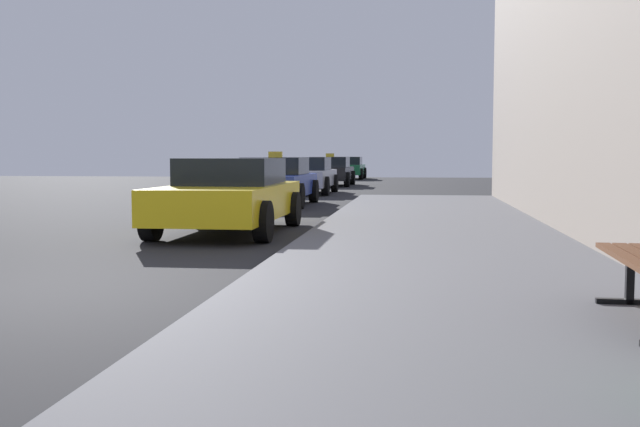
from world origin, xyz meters
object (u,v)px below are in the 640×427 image
object	(u,v)px
car_blue	(274,181)
car_black	(330,171)
car_green	(347,168)
car_silver	(305,175)
car_yellow	(229,195)

from	to	relation	value
car_blue	car_black	size ratio (longest dim) A/B	0.97
car_green	car_black	bearing A→B (deg)	90.81
car_blue	car_silver	xyz separation A→B (m)	(-0.11, 6.26, -0.00)
car_yellow	car_green	size ratio (longest dim) A/B	1.02
car_green	car_yellow	bearing A→B (deg)	91.55
car_blue	car_silver	world-z (taller)	car_blue
car_silver	car_green	world-z (taller)	same
car_yellow	car_green	distance (m)	30.38
car_blue	car_silver	distance (m)	6.26
car_yellow	car_black	world-z (taller)	car_black
car_yellow	car_green	world-z (taller)	same
car_blue	car_green	xyz separation A→B (m)	(-0.21, 23.13, -0.00)
car_yellow	car_silver	xyz separation A→B (m)	(-0.72, 13.50, 0.00)
car_blue	car_black	xyz separation A→B (m)	(-0.08, 13.37, 0.00)
car_black	car_green	xyz separation A→B (m)	(-0.14, 9.77, -0.00)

